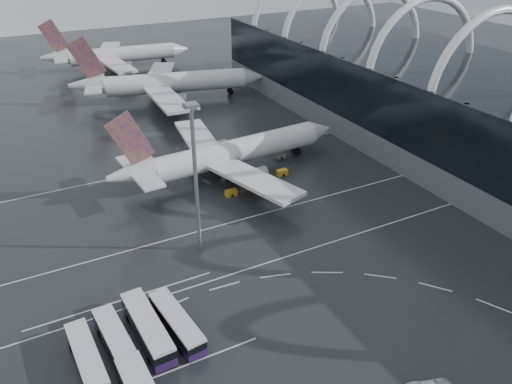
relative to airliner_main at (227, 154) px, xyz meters
name	(u,v)px	position (x,y,z in m)	size (l,w,h in m)	color
ground	(264,256)	(-7.31, -30.75, -4.66)	(420.00, 420.00, 0.00)	black
terminal	(452,104)	(54.25, -10.91, 6.22)	(42.00, 160.00, 34.90)	#585B5E
lane_marking_near	(270,262)	(-7.31, -32.75, -4.65)	(120.00, 0.25, 0.01)	silver
lane_marking_mid	(234,222)	(-7.31, -18.75, -4.65)	(120.00, 0.25, 0.01)	silver
lane_marking_far	(182,164)	(-7.31, 9.25, -4.65)	(120.00, 0.25, 0.01)	silver
bus_bay_line_south	(156,377)	(-31.31, -46.75, -4.65)	(28.00, 0.25, 0.01)	silver
bus_bay_line_north	(123,300)	(-31.31, -30.75, -4.65)	(28.00, 0.25, 0.01)	silver
airliner_main	(227,154)	(0.00, 0.00, 0.00)	(54.91, 48.03, 18.59)	silver
airliner_gate_b	(166,84)	(4.76, 54.96, 0.48)	(58.55, 51.85, 20.51)	silver
airliner_gate_c	(115,55)	(-0.30, 98.98, 0.12)	(53.65, 49.15, 19.10)	silver
bus_row_near_a	(87,359)	(-38.32, -41.56, -3.00)	(3.38, 12.35, 3.01)	#22143F
bus_row_near_b	(117,342)	(-34.34, -40.41, -2.99)	(3.74, 12.48, 3.03)	#22143F
bus_row_near_c	(148,328)	(-30.08, -39.92, -2.83)	(3.75, 13.60, 3.31)	#22143F
bus_row_near_d	(177,323)	(-26.26, -40.70, -2.98)	(4.12, 12.58, 3.04)	#22143F
floodlight_mast	(195,163)	(-16.15, -23.94, 11.71)	(1.99, 1.99, 26.02)	gray
gse_cart_belly_a	(282,172)	(10.39, -6.26, -4.02)	(2.33, 1.38, 1.27)	gold
gse_cart_belly_b	(280,155)	(14.52, 1.63, -4.04)	(2.26, 1.34, 1.23)	slate
gse_cart_belly_c	(231,193)	(-3.53, -9.48, -4.02)	(2.32, 1.37, 1.27)	gold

